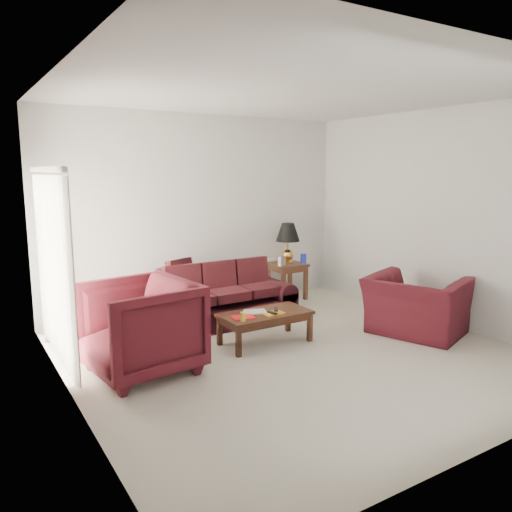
{
  "coord_description": "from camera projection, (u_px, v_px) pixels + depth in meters",
  "views": [
    {
      "loc": [
        -3.37,
        -4.58,
        2.15
      ],
      "look_at": [
        0.0,
        0.85,
        1.05
      ],
      "focal_mm": 35.0,
      "sensor_mm": 36.0,
      "label": 1
    }
  ],
  "objects": [
    {
      "name": "magazine_white",
      "position": [
        255.0,
        312.0,
        6.23
      ],
      "size": [
        0.32,
        0.28,
        0.02
      ],
      "primitive_type": "cube",
      "rotation": [
        0.0,
        0.0,
        -0.36
      ],
      "color": "beige",
      "rests_on": "coffee_table"
    },
    {
      "name": "floor",
      "position": [
        293.0,
        353.0,
        5.95
      ],
      "size": [
        5.0,
        5.0,
        0.0
      ],
      "primitive_type": "plane",
      "color": "beige",
      "rests_on": "ground"
    },
    {
      "name": "clock",
      "position": [
        282.0,
        261.0,
        8.18
      ],
      "size": [
        0.16,
        0.11,
        0.15
      ],
      "primitive_type": "cube",
      "rotation": [
        0.0,
        0.0,
        0.4
      ],
      "color": "#B6B6BB",
      "rests_on": "end_table"
    },
    {
      "name": "magazine_red",
      "position": [
        243.0,
        317.0,
        5.99
      ],
      "size": [
        0.3,
        0.24,
        0.02
      ],
      "primitive_type": "cube",
      "rotation": [
        0.0,
        0.0,
        -0.16
      ],
      "color": "red",
      "rests_on": "coffee_table"
    },
    {
      "name": "end_table",
      "position": [
        287.0,
        281.0,
        8.44
      ],
      "size": [
        0.58,
        0.58,
        0.61
      ],
      "primitive_type": null,
      "rotation": [
        0.0,
        0.0,
        -0.05
      ],
      "color": "brown",
      "rests_on": "ground"
    },
    {
      "name": "blue_canister",
      "position": [
        303.0,
        258.0,
        8.39
      ],
      "size": [
        0.13,
        0.13,
        0.16
      ],
      "primitive_type": "cylinder",
      "rotation": [
        0.0,
        0.0,
        0.41
      ],
      "color": "#1A2DAC",
      "rests_on": "end_table"
    },
    {
      "name": "magazine_orange",
      "position": [
        273.0,
        313.0,
        6.17
      ],
      "size": [
        0.26,
        0.2,
        0.01
      ],
      "primitive_type": "cube",
      "rotation": [
        0.0,
        0.0,
        0.03
      ],
      "color": "gold",
      "rests_on": "coffee_table"
    },
    {
      "name": "throw_pillow",
      "position": [
        181.0,
        274.0,
        7.22
      ],
      "size": [
        0.47,
        0.35,
        0.44
      ],
      "primitive_type": "cube",
      "rotation": [
        -0.21,
        0.0,
        0.37
      ],
      "color": "black",
      "rests_on": "sofa"
    },
    {
      "name": "sofa",
      "position": [
        224.0,
        296.0,
        7.02
      ],
      "size": [
        2.01,
        0.88,
        0.82
      ],
      "primitive_type": null,
      "rotation": [
        0.0,
        0.0,
        0.01
      ],
      "color": "black",
      "rests_on": "ground"
    },
    {
      "name": "yellow_glass",
      "position": [
        243.0,
        317.0,
        5.85
      ],
      "size": [
        0.08,
        0.08,
        0.11
      ],
      "primitive_type": "cylinder",
      "rotation": [
        0.0,
        0.0,
        0.21
      ],
      "color": "yellow",
      "rests_on": "coffee_table"
    },
    {
      "name": "armchair_left",
      "position": [
        140.0,
        328.0,
        5.29
      ],
      "size": [
        1.22,
        1.19,
        1.01
      ],
      "primitive_type": "imported",
      "rotation": [
        0.0,
        0.0,
        -1.46
      ],
      "color": "#400E15",
      "rests_on": "ground"
    },
    {
      "name": "armchair_right",
      "position": [
        416.0,
        306.0,
        6.58
      ],
      "size": [
        1.37,
        1.46,
        0.77
      ],
      "primitive_type": "imported",
      "rotation": [
        0.0,
        0.0,
        1.92
      ],
      "color": "#3F0E16",
      "rests_on": "ground"
    },
    {
      "name": "blinds",
      "position": [
        52.0,
        267.0,
        5.6
      ],
      "size": [
        0.1,
        2.0,
        2.16
      ],
      "primitive_type": "cube",
      "color": "silver",
      "rests_on": "ground"
    },
    {
      "name": "remote_b",
      "position": [
        276.0,
        309.0,
        6.28
      ],
      "size": [
        0.13,
        0.16,
        0.02
      ],
      "primitive_type": "cube",
      "rotation": [
        0.0,
        0.0,
        -0.59
      ],
      "color": "black",
      "rests_on": "coffee_table"
    },
    {
      "name": "floor_lamp",
      "position": [
        52.0,
        275.0,
        6.27
      ],
      "size": [
        0.3,
        0.3,
        1.7
      ],
      "primitive_type": null,
      "rotation": [
        0.0,
        0.0,
        -0.08
      ],
      "color": "white",
      "rests_on": "ground"
    },
    {
      "name": "picture_frame",
      "position": [
        273.0,
        258.0,
        8.43
      ],
      "size": [
        0.2,
        0.21,
        0.05
      ],
      "primitive_type": "cube",
      "rotation": [
        1.36,
        0.0,
        0.63
      ],
      "color": "silver",
      "rests_on": "end_table"
    },
    {
      "name": "coffee_table",
      "position": [
        265.0,
        328.0,
        6.26
      ],
      "size": [
        1.23,
        0.78,
        0.4
      ],
      "primitive_type": null,
      "rotation": [
        0.0,
        0.0,
        -0.2
      ],
      "color": "black",
      "rests_on": "ground"
    },
    {
      "name": "table_lamp",
      "position": [
        288.0,
        243.0,
        8.38
      ],
      "size": [
        0.47,
        0.47,
        0.67
      ],
      "primitive_type": null,
      "rotation": [
        0.0,
        0.0,
        0.19
      ],
      "color": "gold",
      "rests_on": "end_table"
    },
    {
      "name": "remote_a",
      "position": [
        272.0,
        313.0,
        6.11
      ],
      "size": [
        0.07,
        0.16,
        0.02
      ],
      "primitive_type": "cube",
      "rotation": [
        0.0,
        0.0,
        0.16
      ],
      "color": "black",
      "rests_on": "coffee_table"
    }
  ]
}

